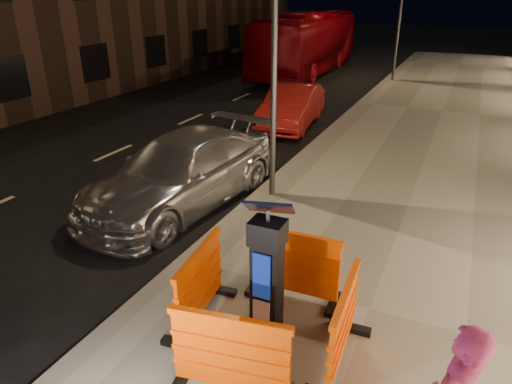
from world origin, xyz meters
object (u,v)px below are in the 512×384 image
at_px(car_silver, 184,203).
at_px(car_red, 291,126).
at_px(barrier_back, 294,265).
at_px(barrier_kerbside, 200,285).
at_px(parking_kiosk, 267,276).
at_px(barrier_front, 230,356).
at_px(barrier_bldgside, 343,327).
at_px(bus_doubledecker, 307,73).

distance_m(car_silver, car_red, 6.61).
height_order(barrier_back, barrier_kerbside, same).
bearing_deg(parking_kiosk, barrier_front, -94.89).
xyz_separation_m(barrier_kerbside, barrier_bldgside, (1.90, 0.00, 0.00)).
xyz_separation_m(parking_kiosk, car_silver, (-3.32, 3.18, -1.08)).
relative_size(parking_kiosk, car_silver, 0.37).
bearing_deg(bus_doubledecker, barrier_back, -73.06).
distance_m(barrier_kerbside, car_red, 10.11).
bearing_deg(car_red, parking_kiosk, -77.08).
bearing_deg(parking_kiosk, barrier_back, 85.11).
bearing_deg(barrier_bldgside, parking_kiosk, 87.11).
height_order(parking_kiosk, car_red, parking_kiosk).
distance_m(car_silver, bus_doubledecker, 17.32).
relative_size(parking_kiosk, bus_doubledecker, 0.17).
height_order(barrier_front, bus_doubledecker, bus_doubledecker).
distance_m(barrier_front, car_red, 11.29).
distance_m(barrier_back, bus_doubledecker, 20.33).
xyz_separation_m(barrier_front, car_silver, (-3.32, 4.13, -0.67)).
bearing_deg(bus_doubledecker, barrier_bldgside, -71.46).
bearing_deg(barrier_bldgside, car_red, 21.02).
xyz_separation_m(parking_kiosk, barrier_kerbside, (-0.95, 0.00, -0.41)).
height_order(parking_kiosk, car_silver, parking_kiosk).
bearing_deg(barrier_kerbside, barrier_back, -51.89).
bearing_deg(car_red, barrier_front, -78.66).
distance_m(barrier_back, barrier_bldgside, 1.34).
bearing_deg(parking_kiosk, car_silver, 131.34).
relative_size(parking_kiosk, barrier_back, 1.40).
distance_m(barrier_kerbside, barrier_bldgside, 1.90).
height_order(barrier_bldgside, car_silver, barrier_bldgside).
height_order(barrier_bldgside, car_red, barrier_bldgside).
bearing_deg(barrier_kerbside, car_silver, 29.82).
relative_size(barrier_front, bus_doubledecker, 0.12).
relative_size(car_silver, bus_doubledecker, 0.45).
relative_size(barrier_front, barrier_back, 1.00).
relative_size(parking_kiosk, barrier_bldgside, 1.40).
relative_size(barrier_back, car_silver, 0.27).
relative_size(barrier_kerbside, car_red, 0.33).
relative_size(parking_kiosk, barrier_kerbside, 1.40).
xyz_separation_m(barrier_kerbside, car_red, (-2.44, 9.79, -0.67)).
height_order(car_silver, car_red, car_silver).
height_order(barrier_front, barrier_kerbside, same).
distance_m(parking_kiosk, barrier_bldgside, 1.04).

